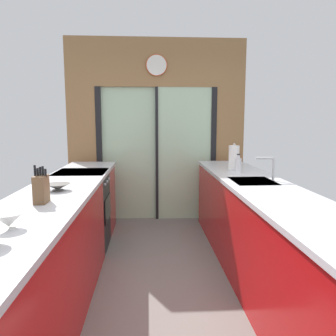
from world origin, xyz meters
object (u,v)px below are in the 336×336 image
at_px(mixing_bowl_mid, 8,220).
at_px(knife_block, 41,189).
at_px(mixing_bowl_far, 58,187).
at_px(soap_bottle, 238,165).
at_px(paper_towel_roll, 234,158).
at_px(oven_range, 83,211).

height_order(mixing_bowl_mid, knife_block, knife_block).
xyz_separation_m(mixing_bowl_far, knife_block, (-0.00, -0.42, 0.07)).
height_order(mixing_bowl_far, soap_bottle, soap_bottle).
distance_m(mixing_bowl_far, paper_towel_roll, 2.09).
height_order(knife_block, paper_towel_roll, paper_towel_roll).
bearing_deg(mixing_bowl_mid, knife_block, 90.01).
height_order(oven_range, paper_towel_roll, paper_towel_roll).
relative_size(soap_bottle, paper_towel_roll, 0.66).
bearing_deg(soap_bottle, oven_range, 174.69).
relative_size(oven_range, mixing_bowl_far, 4.48).
bearing_deg(soap_bottle, knife_block, -143.84).
distance_m(knife_block, paper_towel_roll, 2.33).
distance_m(mixing_bowl_far, soap_bottle, 1.99).
height_order(mixing_bowl_mid, soap_bottle, soap_bottle).
relative_size(mixing_bowl_mid, paper_towel_roll, 0.50).
bearing_deg(mixing_bowl_mid, oven_range, 90.52).
height_order(mixing_bowl_far, paper_towel_roll, paper_towel_roll).
distance_m(mixing_bowl_mid, knife_block, 0.56).
distance_m(mixing_bowl_mid, paper_towel_roll, 2.72).
bearing_deg(mixing_bowl_far, knife_block, -90.01).
relative_size(mixing_bowl_mid, mixing_bowl_far, 0.78).
relative_size(mixing_bowl_mid, knife_block, 0.59).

